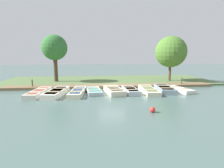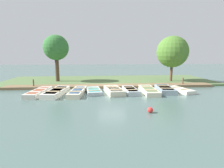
{
  "view_description": "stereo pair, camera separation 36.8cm",
  "coord_description": "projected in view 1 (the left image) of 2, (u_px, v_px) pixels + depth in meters",
  "views": [
    {
      "loc": [
        15.56,
        -1.6,
        3.21
      ],
      "look_at": [
        0.74,
        -0.05,
        0.65
      ],
      "focal_mm": 28.0,
      "sensor_mm": 36.0,
      "label": 1
    },
    {
      "loc": [
        15.59,
        -1.24,
        3.21
      ],
      "look_at": [
        0.74,
        -0.05,
        0.65
      ],
      "focal_mm": 28.0,
      "sensor_mm": 36.0,
      "label": 2
    }
  ],
  "objects": [
    {
      "name": "ground_plane",
      "position": [
        112.0,
        90.0,
        15.96
      ],
      "size": [
        80.0,
        80.0,
        0.0
      ],
      "primitive_type": "plane",
      "color": "#4C6660"
    },
    {
      "name": "shore_bank",
      "position": [
        107.0,
        81.0,
        20.85
      ],
      "size": [
        8.0,
        24.0,
        0.18
      ],
      "color": "#567042",
      "rests_on": "ground_plane"
    },
    {
      "name": "dock_walkway",
      "position": [
        110.0,
        86.0,
        17.09
      ],
      "size": [
        1.44,
        20.07,
        0.24
      ],
      "color": "brown",
      "rests_on": "ground_plane"
    },
    {
      "name": "rowboat_0",
      "position": [
        38.0,
        93.0,
        13.82
      ],
      "size": [
        3.49,
        1.36,
        0.39
      ],
      "rotation": [
        0.0,
        0.0,
        -0.11
      ],
      "color": "beige",
      "rests_on": "ground_plane"
    },
    {
      "name": "rowboat_1",
      "position": [
        56.0,
        92.0,
        13.86
      ],
      "size": [
        3.72,
        1.63,
        0.43
      ],
      "rotation": [
        0.0,
        0.0,
        -0.14
      ],
      "color": "silver",
      "rests_on": "ground_plane"
    },
    {
      "name": "rowboat_2",
      "position": [
        78.0,
        92.0,
        14.09
      ],
      "size": [
        3.62,
        1.33,
        0.39
      ],
      "rotation": [
        0.0,
        0.0,
        -0.09
      ],
      "color": "beige",
      "rests_on": "ground_plane"
    },
    {
      "name": "rowboat_3",
      "position": [
        94.0,
        91.0,
        14.59
      ],
      "size": [
        2.77,
        1.46,
        0.33
      ],
      "rotation": [
        0.0,
        0.0,
        0.12
      ],
      "color": "#B2BCC1",
      "rests_on": "ground_plane"
    },
    {
      "name": "rowboat_4",
      "position": [
        114.0,
        90.0,
        14.53
      ],
      "size": [
        3.07,
        1.61,
        0.44
      ],
      "rotation": [
        0.0,
        0.0,
        0.14
      ],
      "color": "beige",
      "rests_on": "ground_plane"
    },
    {
      "name": "rowboat_5",
      "position": [
        131.0,
        90.0,
        14.72
      ],
      "size": [
        2.87,
        1.1,
        0.39
      ],
      "rotation": [
        0.0,
        0.0,
        0.04
      ],
      "color": "#B2BCC1",
      "rests_on": "ground_plane"
    },
    {
      "name": "rowboat_6",
      "position": [
        149.0,
        90.0,
        14.79
      ],
      "size": [
        3.63,
        1.3,
        0.38
      ],
      "rotation": [
        0.0,
        0.0,
        -0.06
      ],
      "color": "beige",
      "rests_on": "ground_plane"
    },
    {
      "name": "rowboat_7",
      "position": [
        165.0,
        89.0,
        15.1
      ],
      "size": [
        3.09,
        1.57,
        0.44
      ],
      "rotation": [
        0.0,
        0.0,
        -0.12
      ],
      "color": "#8C9EA8",
      "rests_on": "ground_plane"
    },
    {
      "name": "rowboat_8",
      "position": [
        180.0,
        89.0,
        15.23
      ],
      "size": [
        2.85,
        1.6,
        0.33
      ],
      "rotation": [
        0.0,
        0.0,
        0.24
      ],
      "color": "silver",
      "rests_on": "ground_plane"
    },
    {
      "name": "mooring_post_near",
      "position": [
        32.0,
        84.0,
        16.22
      ],
      "size": [
        0.11,
        0.11,
        0.89
      ],
      "color": "brown",
      "rests_on": "ground_plane"
    },
    {
      "name": "mooring_post_far",
      "position": [
        182.0,
        82.0,
        17.72
      ],
      "size": [
        0.11,
        0.11,
        0.89
      ],
      "color": "brown",
      "rests_on": "ground_plane"
    },
    {
      "name": "buoy",
      "position": [
        152.0,
        110.0,
        9.71
      ],
      "size": [
        0.31,
        0.31,
        0.31
      ],
      "color": "red",
      "rests_on": "ground_plane"
    },
    {
      "name": "park_tree_far_left",
      "position": [
        55.0,
        48.0,
        19.04
      ],
      "size": [
        2.77,
        2.77,
        5.3
      ],
      "color": "#4C3828",
      "rests_on": "ground_plane"
    },
    {
      "name": "park_tree_left",
      "position": [
        171.0,
        52.0,
        19.57
      ],
      "size": [
        3.47,
        3.47,
        5.2
      ],
      "color": "brown",
      "rests_on": "ground_plane"
    }
  ]
}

